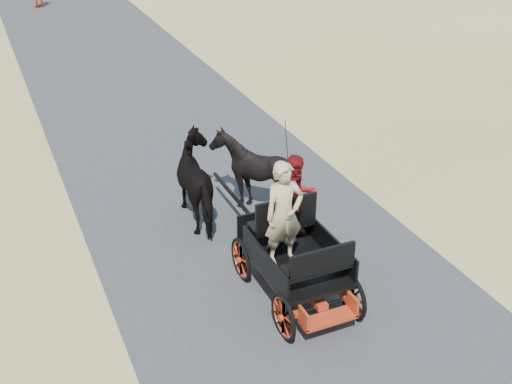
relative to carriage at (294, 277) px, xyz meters
name	(u,v)px	position (x,y,z in m)	size (l,w,h in m)	color
ground	(262,251)	(0.05, 1.44, -0.36)	(140.00, 140.00, 0.00)	tan
road	(262,250)	(0.05, 1.44, -0.35)	(6.00, 140.00, 0.01)	#38383A
carriage	(294,277)	(0.00, 0.00, 0.00)	(1.30, 2.40, 0.72)	black
horse_left	(202,182)	(-0.55, 3.00, 0.49)	(0.91, 2.01, 1.70)	black
horse_right	(253,172)	(0.55, 3.00, 0.49)	(1.37, 1.54, 1.70)	black
driver_man	(284,214)	(-0.20, 0.05, 1.26)	(0.66, 0.43, 1.80)	tan
passenger_woman	(296,199)	(0.30, 0.60, 1.15)	(0.77, 0.60, 1.58)	#660C0F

